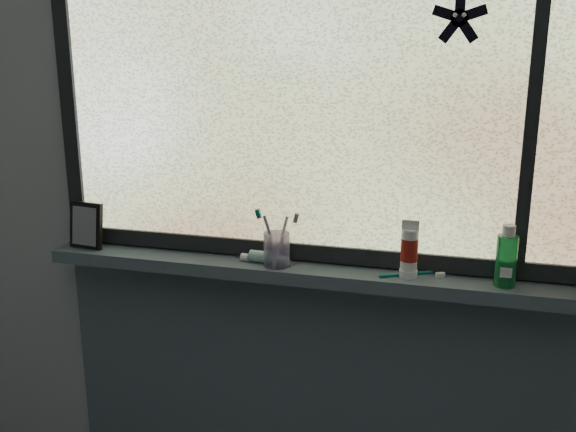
# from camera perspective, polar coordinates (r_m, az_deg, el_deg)

# --- Properties ---
(wall_back) EXTENTS (3.00, 0.01, 2.50)m
(wall_back) POSITION_cam_1_polar(r_m,az_deg,el_deg) (1.91, 1.97, 2.78)
(wall_back) COLOR #9EA3A8
(wall_back) RESTS_ON ground
(windowsill) EXTENTS (1.62, 0.14, 0.04)m
(windowsill) POSITION_cam_1_polar(r_m,az_deg,el_deg) (1.91, 1.38, -5.03)
(windowsill) COLOR #45525D
(windowsill) RESTS_ON wall_back
(sill_apron) EXTENTS (1.62, 0.02, 0.98)m
(sill_apron) POSITION_cam_1_polar(r_m,az_deg,el_deg) (2.19, 1.67, -17.18)
(sill_apron) COLOR #45525D
(sill_apron) RESTS_ON floor
(window_pane) EXTENTS (1.50, 0.01, 1.00)m
(window_pane) POSITION_cam_1_polar(r_m,az_deg,el_deg) (1.85, 1.88, 11.15)
(window_pane) COLOR silver
(window_pane) RESTS_ON wall_back
(frame_bottom) EXTENTS (1.60, 0.03, 0.05)m
(frame_bottom) POSITION_cam_1_polar(r_m,az_deg,el_deg) (1.94, 1.73, -3.17)
(frame_bottom) COLOR black
(frame_bottom) RESTS_ON windowsill
(frame_left) EXTENTS (0.05, 0.03, 1.10)m
(frame_left) POSITION_cam_1_polar(r_m,az_deg,el_deg) (2.16, -18.95, 10.92)
(frame_left) COLOR black
(frame_left) RESTS_ON wall_back
(frame_mullion) EXTENTS (0.03, 0.03, 1.00)m
(frame_mullion) POSITION_cam_1_polar(r_m,az_deg,el_deg) (1.80, 21.04, 10.08)
(frame_mullion) COLOR black
(frame_mullion) RESTS_ON wall_back
(starfish_sticker) EXTENTS (0.15, 0.02, 0.15)m
(starfish_sticker) POSITION_cam_1_polar(r_m,az_deg,el_deg) (1.78, 14.99, 16.64)
(starfish_sticker) COLOR black
(starfish_sticker) RESTS_ON window_pane
(vanity_mirror) EXTENTS (0.13, 0.07, 0.15)m
(vanity_mirror) POSITION_cam_1_polar(r_m,az_deg,el_deg) (2.15, -17.50, -0.79)
(vanity_mirror) COLOR black
(vanity_mirror) RESTS_ON windowsill
(toothpaste_tube) EXTENTS (0.21, 0.07, 0.04)m
(toothpaste_tube) POSITION_cam_1_polar(r_m,az_deg,el_deg) (1.92, -1.88, -3.68)
(toothpaste_tube) COLOR silver
(toothpaste_tube) RESTS_ON windowsill
(toothbrush_cup) EXTENTS (0.09, 0.09, 0.10)m
(toothbrush_cup) POSITION_cam_1_polar(r_m,az_deg,el_deg) (1.89, -1.02, -3.00)
(toothbrush_cup) COLOR #AC98CA
(toothbrush_cup) RESTS_ON windowsill
(toothbrush_lying) EXTENTS (0.19, 0.11, 0.01)m
(toothbrush_lying) POSITION_cam_1_polar(r_m,az_deg,el_deg) (1.85, 10.50, -5.02)
(toothbrush_lying) COLOR #0D766E
(toothbrush_lying) RESTS_ON windowsill
(mouthwash_bottle) EXTENTS (0.07, 0.07, 0.14)m
(mouthwash_bottle) POSITION_cam_1_polar(r_m,az_deg,el_deg) (1.82, 18.86, -3.36)
(mouthwash_bottle) COLOR green
(mouthwash_bottle) RESTS_ON windowsill
(cream_tube) EXTENTS (0.05, 0.05, 0.12)m
(cream_tube) POSITION_cam_1_polar(r_m,az_deg,el_deg) (1.82, 10.74, -2.72)
(cream_tube) COLOR silver
(cream_tube) RESTS_ON windowsill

